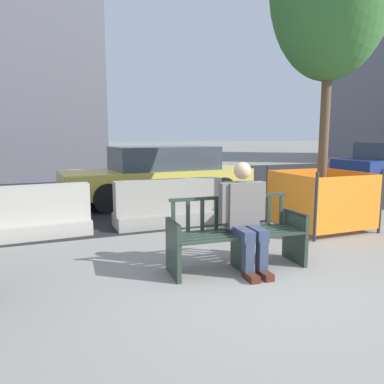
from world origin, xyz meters
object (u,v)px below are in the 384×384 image
(jersey_barrier_centre, at_px, (169,206))
(car_taxi_near, at_px, (159,174))
(jersey_barrier_left, at_px, (26,217))
(street_bench, at_px, (237,237))
(seated_person, at_px, (245,214))
(construction_fence, at_px, (321,198))

(jersey_barrier_centre, xyz_separation_m, car_taxi_near, (0.53, 2.34, 0.36))
(jersey_barrier_left, bearing_deg, street_bench, -45.58)
(seated_person, relative_size, car_taxi_near, 0.28)
(street_bench, bearing_deg, construction_fence, 28.03)
(jersey_barrier_centre, bearing_deg, car_taxi_near, 77.38)
(jersey_barrier_centre, distance_m, jersey_barrier_left, 2.43)
(seated_person, xyz_separation_m, jersey_barrier_left, (-2.54, 2.58, -0.35))
(seated_person, xyz_separation_m, jersey_barrier_centre, (-0.11, 2.57, -0.35))
(seated_person, bearing_deg, street_bench, 138.52)
(seated_person, bearing_deg, construction_fence, 29.90)
(street_bench, relative_size, jersey_barrier_left, 0.85)
(street_bench, distance_m, jersey_barrier_left, 3.53)
(car_taxi_near, bearing_deg, jersey_barrier_left, -141.67)
(seated_person, bearing_deg, car_taxi_near, 85.20)
(jersey_barrier_centre, bearing_deg, seated_person, -87.50)
(jersey_barrier_centre, height_order, jersey_barrier_left, same)
(seated_person, height_order, jersey_barrier_centre, seated_person)
(street_bench, xyz_separation_m, jersey_barrier_centre, (-0.04, 2.51, -0.06))
(street_bench, height_order, jersey_barrier_left, street_bench)
(construction_fence, bearing_deg, jersey_barrier_centre, 152.78)
(jersey_barrier_centre, bearing_deg, street_bench, -89.02)
(seated_person, height_order, jersey_barrier_left, seated_person)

